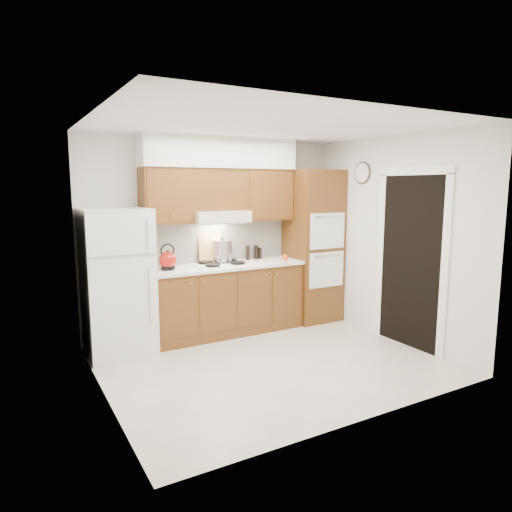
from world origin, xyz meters
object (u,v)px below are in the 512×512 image
(stock_pot, at_px, (222,251))
(fridge, at_px, (117,282))
(oven_cabinet, at_px, (313,246))
(kettle, at_px, (168,260))

(stock_pot, bearing_deg, fridge, -172.68)
(oven_cabinet, xyz_separation_m, stock_pot, (-1.40, 0.15, 0.01))
(oven_cabinet, distance_m, kettle, 2.21)
(fridge, relative_size, stock_pot, 6.32)
(oven_cabinet, bearing_deg, kettle, 179.29)
(stock_pot, bearing_deg, kettle, -171.31)
(fridge, xyz_separation_m, kettle, (0.64, 0.06, 0.20))
(fridge, bearing_deg, kettle, 5.58)
(fridge, xyz_separation_m, stock_pot, (1.45, 0.19, 0.25))
(fridge, relative_size, oven_cabinet, 0.78)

